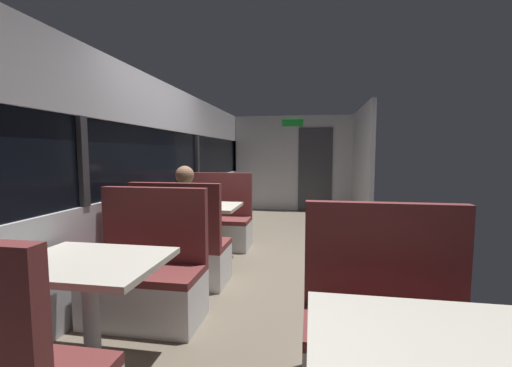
# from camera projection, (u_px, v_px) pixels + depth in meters

# --- Properties ---
(ground_plane) EXTENTS (3.30, 9.20, 0.02)m
(ground_plane) POSITION_uv_depth(u_px,v_px,m) (272.00, 269.00, 4.00)
(ground_plane) COLOR #665B4C
(carriage_window_panel_left) EXTENTS (0.09, 8.48, 2.30)m
(carriage_window_panel_left) POSITION_uv_depth(u_px,v_px,m) (158.00, 176.00, 4.14)
(carriage_window_panel_left) COLOR #B2B2B7
(carriage_window_panel_left) RESTS_ON ground_plane
(carriage_end_bulkhead) EXTENTS (2.90, 0.11, 2.30)m
(carriage_end_bulkhead) POSITION_uv_depth(u_px,v_px,m) (295.00, 164.00, 8.01)
(carriage_end_bulkhead) COLOR #B2B2B7
(carriage_end_bulkhead) RESTS_ON ground_plane
(carriage_aisle_panel_right) EXTENTS (0.08, 2.40, 2.30)m
(carriage_aisle_panel_right) POSITION_uv_depth(u_px,v_px,m) (361.00, 165.00, 6.60)
(carriage_aisle_panel_right) COLOR #B2B2B7
(carriage_aisle_panel_right) RESTS_ON ground_plane
(dining_table_near_window) EXTENTS (0.90, 0.70, 0.74)m
(dining_table_near_window) POSITION_uv_depth(u_px,v_px,m) (89.00, 276.00, 2.04)
(dining_table_near_window) COLOR #9E9EA3
(dining_table_near_window) RESTS_ON ground_plane
(bench_near_window_facing_entry) EXTENTS (0.95, 0.50, 1.10)m
(bench_near_window_facing_entry) POSITION_uv_depth(u_px,v_px,m) (146.00, 281.00, 2.75)
(bench_near_window_facing_entry) COLOR silver
(bench_near_window_facing_entry) RESTS_ON ground_plane
(dining_table_mid_window) EXTENTS (0.90, 0.70, 0.74)m
(dining_table_mid_window) POSITION_uv_depth(u_px,v_px,m) (203.00, 213.00, 4.18)
(dining_table_mid_window) COLOR #9E9EA3
(dining_table_mid_window) RESTS_ON ground_plane
(bench_mid_window_facing_end) EXTENTS (0.95, 0.50, 1.10)m
(bench_mid_window_facing_end) POSITION_uv_depth(u_px,v_px,m) (182.00, 253.00, 3.52)
(bench_mid_window_facing_end) COLOR silver
(bench_mid_window_facing_end) RESTS_ON ground_plane
(bench_mid_window_facing_entry) EXTENTS (0.95, 0.50, 1.10)m
(bench_mid_window_facing_entry) POSITION_uv_depth(u_px,v_px,m) (219.00, 225.00, 4.89)
(bench_mid_window_facing_entry) COLOR silver
(bench_mid_window_facing_entry) RESTS_ON ground_plane
(bench_front_aisle_facing_entry) EXTENTS (0.95, 0.50, 1.10)m
(bench_front_aisle_facing_entry) POSITION_uv_depth(u_px,v_px,m) (388.00, 341.00, 1.87)
(bench_front_aisle_facing_entry) COLOR silver
(bench_front_aisle_facing_entry) RESTS_ON ground_plane
(seated_passenger) EXTENTS (0.47, 0.55, 1.26)m
(seated_passenger) POSITION_uv_depth(u_px,v_px,m) (185.00, 232.00, 3.57)
(seated_passenger) COLOR #26262D
(seated_passenger) RESTS_ON ground_plane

